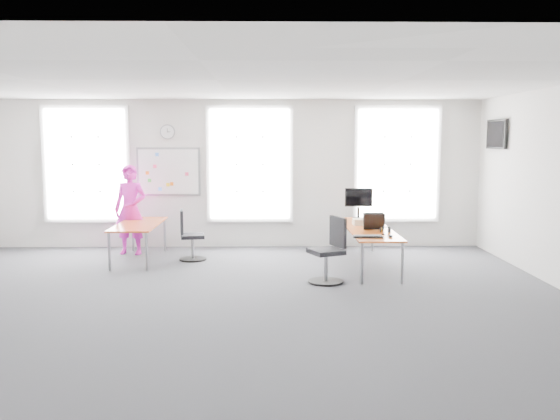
{
  "coord_description": "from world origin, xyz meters",
  "views": [
    {
      "loc": [
        0.71,
        -8.06,
        2.23
      ],
      "look_at": [
        0.87,
        1.2,
        1.1
      ],
      "focal_mm": 38.0,
      "sensor_mm": 36.0,
      "label": 1
    }
  ],
  "objects_px": {
    "monitor": "(359,200)",
    "headphones": "(385,230)",
    "chair_right": "(329,254)",
    "desk_right": "(368,230)",
    "desk_left": "(139,226)",
    "keyboard": "(368,237)",
    "person": "(130,210)",
    "chair_left": "(189,238)"
  },
  "relations": [
    {
      "from": "monitor",
      "to": "headphones",
      "type": "bearing_deg",
      "value": -83.58
    },
    {
      "from": "chair_right",
      "to": "desk_right",
      "type": "bearing_deg",
      "value": 122.17
    },
    {
      "from": "desk_left",
      "to": "keyboard",
      "type": "relative_size",
      "value": 4.0
    },
    {
      "from": "desk_right",
      "to": "chair_right",
      "type": "relative_size",
      "value": 2.72
    },
    {
      "from": "desk_left",
      "to": "monitor",
      "type": "bearing_deg",
      "value": 8.56
    },
    {
      "from": "desk_left",
      "to": "monitor",
      "type": "height_order",
      "value": "monitor"
    },
    {
      "from": "chair_right",
      "to": "monitor",
      "type": "xyz_separation_m",
      "value": [
        0.8,
        2.36,
        0.58
      ]
    },
    {
      "from": "chair_right",
      "to": "person",
      "type": "relative_size",
      "value": 0.59
    },
    {
      "from": "desk_left",
      "to": "keyboard",
      "type": "distance_m",
      "value": 4.24
    },
    {
      "from": "chair_left",
      "to": "keyboard",
      "type": "bearing_deg",
      "value": -126.99
    },
    {
      "from": "desk_left",
      "to": "person",
      "type": "bearing_deg",
      "value": 115.96
    },
    {
      "from": "headphones",
      "to": "monitor",
      "type": "height_order",
      "value": "monitor"
    },
    {
      "from": "desk_right",
      "to": "chair_right",
      "type": "bearing_deg",
      "value": -123.84
    },
    {
      "from": "person",
      "to": "headphones",
      "type": "bearing_deg",
      "value": -9.9
    },
    {
      "from": "chair_right",
      "to": "headphones",
      "type": "bearing_deg",
      "value": 100.13
    },
    {
      "from": "headphones",
      "to": "monitor",
      "type": "xyz_separation_m",
      "value": [
        -0.19,
        1.69,
        0.31
      ]
    },
    {
      "from": "desk_left",
      "to": "keyboard",
      "type": "height_order",
      "value": "keyboard"
    },
    {
      "from": "chair_left",
      "to": "headphones",
      "type": "relative_size",
      "value": 5.43
    },
    {
      "from": "headphones",
      "to": "desk_left",
      "type": "bearing_deg",
      "value": 172.94
    },
    {
      "from": "desk_left",
      "to": "person",
      "type": "relative_size",
      "value": 1.08
    },
    {
      "from": "chair_right",
      "to": "desk_left",
      "type": "bearing_deg",
      "value": -141.73
    },
    {
      "from": "desk_left",
      "to": "chair_right",
      "type": "distance_m",
      "value": 3.75
    },
    {
      "from": "chair_left",
      "to": "keyboard",
      "type": "xyz_separation_m",
      "value": [
        3.01,
        -1.56,
        0.28
      ]
    },
    {
      "from": "desk_right",
      "to": "desk_left",
      "type": "bearing_deg",
      "value": 172.33
    },
    {
      "from": "desk_left",
      "to": "headphones",
      "type": "distance_m",
      "value": 4.44
    },
    {
      "from": "desk_right",
      "to": "headphones",
      "type": "height_order",
      "value": "headphones"
    },
    {
      "from": "desk_left",
      "to": "headphones",
      "type": "bearing_deg",
      "value": -14.03
    },
    {
      "from": "chair_left",
      "to": "keyboard",
      "type": "relative_size",
      "value": 1.98
    },
    {
      "from": "desk_left",
      "to": "chair_right",
      "type": "xyz_separation_m",
      "value": [
        3.32,
        -1.74,
        -0.18
      ]
    },
    {
      "from": "desk_right",
      "to": "desk_left",
      "type": "xyz_separation_m",
      "value": [
        -4.11,
        0.55,
        -0.01
      ]
    },
    {
      "from": "desk_left",
      "to": "headphones",
      "type": "relative_size",
      "value": 10.96
    },
    {
      "from": "desk_left",
      "to": "chair_right",
      "type": "bearing_deg",
      "value": -27.74
    },
    {
      "from": "headphones",
      "to": "monitor",
      "type": "distance_m",
      "value": 1.73
    },
    {
      "from": "chair_right",
      "to": "person",
      "type": "xyz_separation_m",
      "value": [
        -3.6,
        2.32,
        0.42
      ]
    },
    {
      "from": "desk_right",
      "to": "keyboard",
      "type": "relative_size",
      "value": 5.95
    },
    {
      "from": "keyboard",
      "to": "monitor",
      "type": "bearing_deg",
      "value": 88.64
    },
    {
      "from": "chair_left",
      "to": "headphones",
      "type": "distance_m",
      "value": 3.55
    },
    {
      "from": "keyboard",
      "to": "headphones",
      "type": "distance_m",
      "value": 0.62
    },
    {
      "from": "chair_right",
      "to": "person",
      "type": "height_order",
      "value": "person"
    },
    {
      "from": "keyboard",
      "to": "chair_left",
      "type": "bearing_deg",
      "value": 155.97
    },
    {
      "from": "chair_right",
      "to": "person",
      "type": "bearing_deg",
      "value": -146.82
    },
    {
      "from": "chair_left",
      "to": "headphones",
      "type": "height_order",
      "value": "chair_left"
    }
  ]
}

